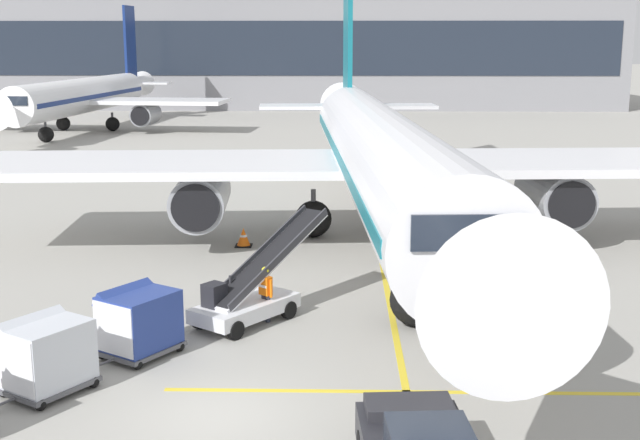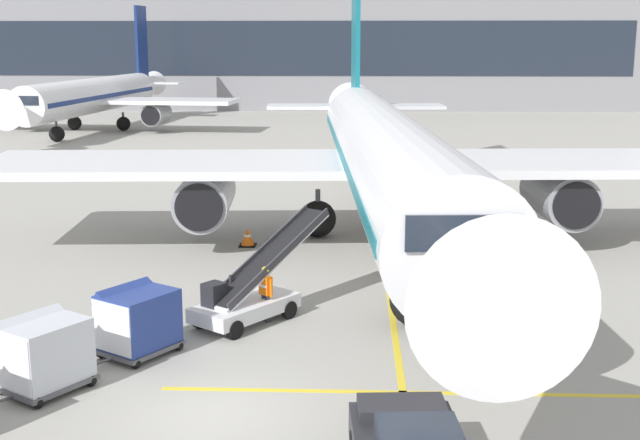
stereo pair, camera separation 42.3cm
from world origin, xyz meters
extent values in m
plane|color=#9E9B93|center=(0.00, 0.00, 0.00)|extent=(600.00, 600.00, 0.00)
cylinder|color=white|center=(4.45, 16.57, 3.93)|extent=(5.80, 34.14, 3.61)
cube|color=#146B7A|center=(4.45, 16.57, 3.93)|extent=(5.75, 32.79, 0.43)
cone|color=white|center=(5.67, -2.19, 3.93)|extent=(3.65, 3.82, 3.43)
cone|color=white|center=(3.17, 36.40, 4.20)|extent=(3.43, 5.96, 3.07)
cube|color=white|center=(-4.38, 16.85, 3.38)|extent=(16.55, 7.83, 0.36)
cylinder|color=#93969E|center=(-3.00, 16.25, 2.09)|extent=(2.52, 4.55, 2.24)
cylinder|color=black|center=(-2.85, 14.00, 2.09)|extent=(1.91, 0.24, 1.90)
cube|color=white|center=(13.17, 17.98, 3.38)|extent=(16.55, 7.83, 0.36)
cylinder|color=#93969E|center=(11.88, 17.22, 2.09)|extent=(2.52, 4.55, 2.24)
cylinder|color=black|center=(12.03, 14.96, 2.09)|extent=(1.91, 0.24, 1.90)
cube|color=#146B7A|center=(3.26, 34.96, 9.75)|extent=(0.54, 4.09, 10.19)
cube|color=white|center=(3.28, 34.67, 4.47)|extent=(11.13, 3.42, 0.20)
cube|color=#1E2633|center=(5.50, 0.33, 4.47)|extent=(2.63, 1.78, 0.79)
cylinder|color=#47474C|center=(5.11, 6.39, 1.46)|extent=(0.22, 0.22, 1.32)
sphere|color=black|center=(5.11, 6.39, 0.81)|extent=(1.61, 1.61, 1.61)
cylinder|color=#47474C|center=(1.64, 18.09, 1.46)|extent=(0.22, 0.22, 1.32)
sphere|color=black|center=(1.64, 18.09, 0.81)|extent=(1.61, 1.61, 1.61)
cylinder|color=#47474C|center=(7.04, 18.44, 1.46)|extent=(0.22, 0.22, 1.32)
sphere|color=black|center=(7.04, 18.44, 0.81)|extent=(1.61, 1.61, 1.61)
cube|color=silver|center=(-0.09, 6.44, 0.50)|extent=(3.32, 3.68, 0.44)
cube|color=black|center=(-0.94, 5.91, 1.07)|extent=(0.81, 0.82, 0.70)
cylinder|color=#333338|center=(-0.53, 6.45, 1.12)|extent=(0.08, 0.08, 0.80)
cube|color=silver|center=(0.61, 7.37, 1.82)|extent=(3.59, 4.36, 2.34)
cube|color=black|center=(0.61, 7.37, 1.91)|extent=(3.39, 4.16, 2.19)
cube|color=#333338|center=(0.96, 7.11, 1.94)|extent=(2.88, 3.81, 2.37)
cube|color=#333338|center=(0.26, 7.64, 1.94)|extent=(2.88, 3.81, 2.37)
cylinder|color=black|center=(1.22, 6.95, 0.28)|extent=(0.50, 0.57, 0.56)
cylinder|color=black|center=(0.04, 7.83, 0.28)|extent=(0.50, 0.57, 0.56)
cylinder|color=black|center=(-0.21, 5.04, 0.28)|extent=(0.50, 0.57, 0.56)
cylinder|color=black|center=(-1.39, 5.93, 0.28)|extent=(0.50, 0.57, 0.56)
cube|color=#515156|center=(-2.67, 3.75, 0.21)|extent=(2.42, 2.55, 0.12)
cylinder|color=#4C4C51|center=(-3.40, 2.61, 0.20)|extent=(0.44, 0.63, 0.07)
cube|color=navy|center=(-2.67, 3.75, 1.02)|extent=(2.29, 2.41, 1.50)
cube|color=navy|center=(-3.02, 3.97, 1.54)|extent=(1.68, 2.01, 0.74)
cube|color=silver|center=(-3.19, 2.94, 1.02)|extent=(1.23, 0.80, 1.38)
sphere|color=black|center=(-3.67, 3.44, 0.15)|extent=(0.30, 0.30, 0.30)
sphere|color=black|center=(-2.53, 2.71, 0.15)|extent=(0.30, 0.30, 0.30)
sphere|color=black|center=(-2.81, 4.79, 0.15)|extent=(0.30, 0.30, 0.30)
sphere|color=black|center=(-1.67, 4.06, 0.15)|extent=(0.30, 0.30, 0.30)
cube|color=#515156|center=(-4.35, 1.22, 0.21)|extent=(2.42, 2.55, 0.12)
cube|color=silver|center=(-4.35, 1.22, 1.02)|extent=(2.29, 2.41, 1.50)
cube|color=silver|center=(-4.70, 1.44, 1.54)|extent=(1.68, 2.01, 0.74)
cube|color=silver|center=(-4.87, 0.41, 1.02)|extent=(1.23, 0.80, 1.38)
sphere|color=black|center=(-5.35, 0.91, 0.15)|extent=(0.30, 0.30, 0.30)
sphere|color=black|center=(-4.21, 0.18, 0.15)|extent=(0.30, 0.30, 0.30)
sphere|color=black|center=(-4.49, 2.26, 0.15)|extent=(0.30, 0.30, 0.30)
sphere|color=black|center=(-3.34, 1.53, 0.15)|extent=(0.30, 0.30, 0.30)
cube|color=#28282D|center=(4.22, -1.92, 1.15)|extent=(1.85, 1.09, 0.24)
cylinder|color=#333847|center=(0.60, 6.59, 0.43)|extent=(0.15, 0.15, 0.86)
cylinder|color=#333847|center=(0.46, 6.71, 0.43)|extent=(0.15, 0.15, 0.86)
cube|color=orange|center=(0.53, 6.65, 1.15)|extent=(0.44, 0.43, 0.58)
cube|color=white|center=(0.45, 6.56, 1.15)|extent=(0.26, 0.24, 0.08)
sphere|color=tan|center=(0.53, 6.65, 1.56)|extent=(0.21, 0.21, 0.21)
sphere|color=yellow|center=(0.53, 6.65, 1.63)|extent=(0.23, 0.23, 0.23)
cylinder|color=orange|center=(0.71, 6.49, 1.10)|extent=(0.09, 0.09, 0.56)
cylinder|color=orange|center=(0.35, 6.81, 1.10)|extent=(0.09, 0.09, 0.56)
cylinder|color=#514C42|center=(-3.24, 4.00, 0.43)|extent=(0.15, 0.15, 0.86)
cylinder|color=#514C42|center=(-3.08, 3.91, 0.43)|extent=(0.15, 0.15, 0.86)
cube|color=yellow|center=(-3.16, 3.96, 1.15)|extent=(0.45, 0.40, 0.58)
cube|color=white|center=(-3.09, 4.06, 1.15)|extent=(0.29, 0.19, 0.08)
sphere|color=beige|center=(-3.16, 3.96, 1.56)|extent=(0.21, 0.21, 0.21)
sphere|color=yellow|center=(-3.16, 3.96, 1.63)|extent=(0.23, 0.23, 0.23)
cylinder|color=yellow|center=(-3.36, 4.08, 1.10)|extent=(0.09, 0.09, 0.56)
cylinder|color=yellow|center=(-2.96, 3.83, 1.10)|extent=(0.09, 0.09, 0.56)
cube|color=black|center=(-0.12, 13.39, 0.03)|extent=(0.56, 0.56, 0.05)
cone|color=orange|center=(-0.12, 13.39, 0.35)|extent=(0.45, 0.45, 0.59)
cylinder|color=white|center=(-0.12, 13.39, 0.38)|extent=(0.25, 0.25, 0.07)
cube|color=black|center=(-1.25, 16.26, 0.03)|extent=(0.70, 0.70, 0.05)
cone|color=orange|center=(-1.25, 16.26, 0.42)|extent=(0.56, 0.56, 0.74)
cylinder|color=white|center=(-1.25, 16.26, 0.45)|extent=(0.31, 0.31, 0.09)
cube|color=yellow|center=(4.45, 16.57, 0.00)|extent=(0.20, 110.00, 0.01)
cube|color=yellow|center=(4.45, 1.44, 0.00)|extent=(12.00, 0.20, 0.01)
cube|color=gray|center=(-9.56, 96.12, 7.23)|extent=(95.23, 21.46, 14.45)
cube|color=#1E2633|center=(-9.56, 85.34, 7.59)|extent=(92.37, 0.10, 6.50)
cylinder|color=white|center=(-21.55, 60.78, 3.40)|extent=(5.46, 27.44, 3.28)
cube|color=navy|center=(-21.55, 60.78, 3.40)|extent=(5.41, 26.36, 0.39)
cone|color=white|center=(-22.79, 45.56, 3.40)|extent=(3.37, 3.52, 3.11)
cone|color=white|center=(-20.25, 76.98, 3.65)|extent=(3.20, 5.45, 2.79)
cube|color=white|center=(-28.61, 62.03, 2.91)|extent=(13.35, 6.48, 0.36)
cylinder|color=#93969E|center=(-27.70, 61.41, 1.72)|extent=(2.31, 3.70, 2.03)
cylinder|color=black|center=(-27.84, 59.60, 1.72)|extent=(1.73, 0.26, 1.73)
cube|color=white|center=(-14.39, 60.88, 2.91)|extent=(13.35, 6.48, 0.36)
cylinder|color=#93969E|center=(-15.39, 60.42, 1.72)|extent=(2.31, 3.70, 2.03)
cylinder|color=black|center=(-15.54, 58.60, 1.72)|extent=(1.73, 0.26, 1.73)
cube|color=navy|center=(-20.35, 75.68, 8.15)|extent=(0.54, 3.28, 8.18)
cube|color=white|center=(-20.37, 75.41, 3.89)|extent=(8.95, 2.88, 0.20)
cube|color=#1E2633|center=(-22.60, 47.84, 3.89)|extent=(2.41, 1.65, 0.72)
cylinder|color=#47474C|center=(-22.21, 52.62, 1.22)|extent=(0.22, 0.22, 1.09)
sphere|color=black|center=(-22.21, 52.62, 0.67)|extent=(1.34, 1.34, 1.34)
cylinder|color=#47474C|center=(-23.89, 62.34, 1.22)|extent=(0.22, 0.22, 1.09)
sphere|color=black|center=(-23.89, 62.34, 0.67)|extent=(1.34, 1.34, 1.34)
cylinder|color=#47474C|center=(-19.00, 61.94, 1.22)|extent=(0.22, 0.22, 1.09)
sphere|color=black|center=(-19.00, 61.94, 0.67)|extent=(1.34, 1.34, 1.34)
camera|label=1|loc=(2.76, -17.87, 8.47)|focal=46.97mm
camera|label=2|loc=(3.19, -17.86, 8.47)|focal=46.97mm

